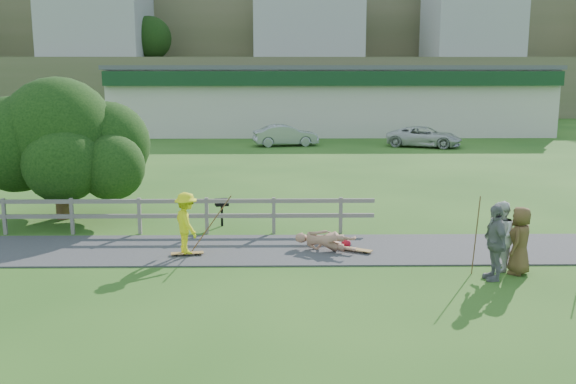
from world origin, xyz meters
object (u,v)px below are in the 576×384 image
Objects in this scene: spectator_a at (500,236)px; tree at (60,158)px; bbq at (222,213)px; skater_fallen at (325,241)px; car_white at (424,137)px; car_silver at (285,135)px; skater_rider at (186,227)px; spectator_b at (495,242)px; spectator_c at (520,241)px.

spectator_a is 13.79m from tree.
skater_fallen is at bearing -59.07° from bbq.
car_white is at bearing 7.98° from skater_fallen.
car_silver is (-4.94, 25.90, -0.19)m from spectator_a.
skater_rider is at bearing 175.19° from car_white.
tree is at bearing 17.86° from skater_rider.
car_white is 0.79× the size of tree.
tree is at bearing 161.14° from car_white.
skater_fallen is 24.23m from car_silver.
tree reaches higher than spectator_b.
spectator_a is at bearing 148.36° from spectator_b.
tree is (-16.29, -19.48, 1.38)m from car_white.
spectator_b is 1.09× the size of spectator_c.
skater_fallen is 1.94× the size of bbq.
tree reaches higher than skater_fallen.
tree reaches higher than car_silver.
car_white is at bearing 47.03° from bbq.
skater_rider is 8.33m from spectator_c.
skater_fallen is at bearing -26.11° from tree.
skater_rider is 26.62m from car_white.
car_white is 5.32× the size of bbq.
spectator_c is (0.75, 0.42, -0.08)m from spectator_b.
bbq is (5.32, -1.15, -1.59)m from tree.
spectator_a is at bearing -167.57° from car_white.
car_white is (8.76, -0.64, -0.03)m from car_silver.
car_silver is 21.52m from tree.
spectator_b is (7.43, -1.97, 0.09)m from skater_rider.
tree is (-12.46, 5.78, 1.16)m from spectator_a.
car_silver is 0.70× the size of tree.
spectator_a is 0.42× the size of car_silver.
tree is at bearing 149.01° from car_silver.
skater_rider is at bearing -66.35° from spectator_c.
spectator_c is 0.36× the size of car_white.
spectator_a is 8.52m from bbq.
tree is (-4.69, 4.47, 1.22)m from skater_rider.
car_silver is at bearing 28.54° from skater_fallen.
spectator_b reaches higher than spectator_c.
car_silver is at bearing 106.88° from car_white.
spectator_a reaches higher than car_white.
skater_rider reaches higher than car_silver.
skater_rider is 3.40m from bbq.
car_silver reaches higher than skater_fallen.
tree is at bearing -80.70° from spectator_c.
car_silver is 0.88× the size of car_white.
tree is (-7.53, -20.12, 1.35)m from car_silver.
car_silver is 21.39m from bbq.
skater_rider is 0.35× the size of car_white.
tree is (-8.35, 4.09, 1.72)m from skater_fallen.
bbq is at bearing -88.43° from spectator_c.
tree is (-12.87, 6.02, 1.20)m from spectator_c.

